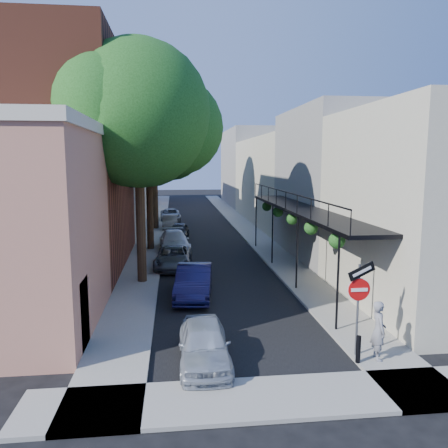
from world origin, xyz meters
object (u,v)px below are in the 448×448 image
object	(u,v)px
bollard	(358,349)
parked_car_a	(204,344)
oak_mid	(154,143)
parked_car_e	(179,231)
parked_car_c	(174,258)
parked_car_g	(170,215)
parked_car_f	(170,222)
parked_car_b	(194,282)
sign_post	(359,293)
parked_car_d	(174,241)
pedestrian	(379,330)
oak_near	(148,118)
oak_far	(159,133)

from	to	relation	value
bollard	parked_car_a	xyz separation A→B (m)	(-4.40, 0.66, 0.10)
oak_mid	parked_car_e	distance (m)	7.70
parked_car_c	parked_car_g	world-z (taller)	parked_car_c
parked_car_f	parked_car_c	bearing A→B (deg)	-88.67
oak_mid	parked_car_b	distance (m)	12.60
sign_post	oak_mid	distance (m)	19.14
parked_car_c	parked_car_g	size ratio (longest dim) A/B	1.01
parked_car_a	parked_car_b	distance (m)	6.38
sign_post	parked_car_d	world-z (taller)	sign_post
bollard	pedestrian	xyz separation A→B (m)	(0.67, 0.17, 0.48)
bollard	sign_post	bearing A→B (deg)	71.44
parked_car_c	pedestrian	xyz separation A→B (m)	(5.96, -12.26, 0.41)
oak_near	parked_car_a	world-z (taller)	oak_near
parked_car_c	parked_car_e	world-z (taller)	parked_car_e
bollard	parked_car_b	xyz separation A→B (m)	(-4.40, 7.04, 0.17)
oak_far	parked_car_a	distance (m)	27.28
bollard	parked_car_a	world-z (taller)	parked_car_a
parked_car_a	parked_car_e	world-z (taller)	parked_car_a
parked_car_e	parked_car_f	distance (m)	5.02
parked_car_b	oak_near	bearing A→B (deg)	132.14
parked_car_a	parked_car_c	distance (m)	11.80
sign_post	parked_car_e	world-z (taller)	sign_post
bollard	parked_car_f	size ratio (longest dim) A/B	0.22
parked_car_a	bollard	bearing A→B (deg)	-7.89
oak_far	parked_car_a	bearing A→B (deg)	-85.72
oak_mid	parked_car_a	distance (m)	18.36
parked_car_a	pedestrian	size ratio (longest dim) A/B	2.07
oak_mid	parked_car_c	size ratio (longest dim) A/B	2.43
parked_car_f	bollard	bearing A→B (deg)	-78.04
oak_near	oak_mid	bearing A→B (deg)	90.37
sign_post	bollard	distance (m)	1.60
parked_car_c	parked_car_f	bearing A→B (deg)	95.37
sign_post	parked_car_a	xyz separation A→B (m)	(-4.56, 0.18, -1.42)
oak_far	pedestrian	size ratio (longest dim) A/B	6.79
bollard	parked_car_e	xyz separation A→B (m)	(-4.88, 21.64, 0.08)
sign_post	oak_near	world-z (taller)	oak_near
parked_car_b	parked_car_f	xyz separation A→B (m)	(-1.20, 19.56, -0.10)
parked_car_a	parked_car_f	size ratio (longest dim) A/B	1.00
parked_car_e	parked_car_f	xyz separation A→B (m)	(-0.72, 4.96, -0.01)
parked_car_c	bollard	bearing A→B (deg)	-62.84
parked_car_a	parked_car_b	bearing A→B (deg)	90.60
oak_near	parked_car_c	size ratio (longest dim) A/B	2.72
parked_car_d	parked_car_f	xyz separation A→B (m)	(-0.37, 9.52, -0.06)
oak_mid	bollard	bearing A→B (deg)	-70.10
parked_car_g	pedestrian	size ratio (longest dim) A/B	2.38
parked_car_b	parked_car_a	bearing A→B (deg)	-83.71
bollard	parked_car_b	distance (m)	8.30
bollard	parked_car_f	bearing A→B (deg)	101.89
pedestrian	oak_mid	bearing A→B (deg)	29.02
parked_car_d	parked_car_g	distance (m)	15.01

